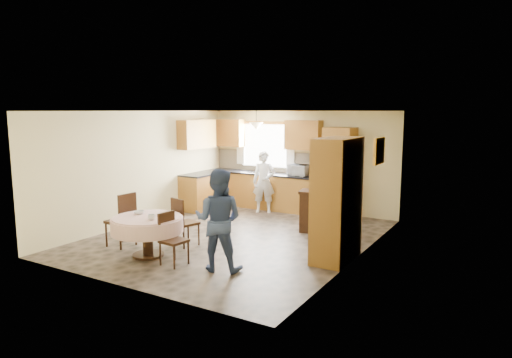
{
  "coord_description": "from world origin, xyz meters",
  "views": [
    {
      "loc": [
        4.86,
        -7.41,
        2.51
      ],
      "look_at": [
        0.29,
        0.3,
        1.16
      ],
      "focal_mm": 32.0,
      "sensor_mm": 36.0,
      "label": 1
    }
  ],
  "objects_px": {
    "sideboard": "(327,213)",
    "person_sink": "(264,182)",
    "chair_back": "(182,220)",
    "chair_right": "(171,236)",
    "dining_table": "(147,225)",
    "person_dining": "(218,220)",
    "oven_tower": "(339,173)",
    "chair_left": "(124,217)",
    "cupboard": "(337,200)"
  },
  "relations": [
    {
      "from": "chair_left",
      "to": "dining_table",
      "type": "bearing_deg",
      "value": 77.39
    },
    {
      "from": "dining_table",
      "to": "person_sink",
      "type": "xyz_separation_m",
      "value": [
        0.03,
        4.02,
        0.22
      ]
    },
    {
      "from": "oven_tower",
      "to": "chair_right",
      "type": "bearing_deg",
      "value": -104.47
    },
    {
      "from": "chair_back",
      "to": "person_dining",
      "type": "bearing_deg",
      "value": 167.55
    },
    {
      "from": "chair_left",
      "to": "chair_back",
      "type": "height_order",
      "value": "chair_left"
    },
    {
      "from": "sideboard",
      "to": "chair_back",
      "type": "height_order",
      "value": "chair_back"
    },
    {
      "from": "dining_table",
      "to": "sideboard",
      "type": "bearing_deg",
      "value": 55.26
    },
    {
      "from": "sideboard",
      "to": "person_dining",
      "type": "bearing_deg",
      "value": -114.24
    },
    {
      "from": "sideboard",
      "to": "chair_back",
      "type": "distance_m",
      "value": 3.0
    },
    {
      "from": "sideboard",
      "to": "chair_left",
      "type": "height_order",
      "value": "chair_left"
    },
    {
      "from": "dining_table",
      "to": "person_dining",
      "type": "xyz_separation_m",
      "value": [
        1.46,
        0.06,
        0.27
      ]
    },
    {
      "from": "chair_back",
      "to": "person_dining",
      "type": "height_order",
      "value": "person_dining"
    },
    {
      "from": "dining_table",
      "to": "person_dining",
      "type": "bearing_deg",
      "value": 2.53
    },
    {
      "from": "chair_back",
      "to": "person_sink",
      "type": "relative_size",
      "value": 0.6
    },
    {
      "from": "person_dining",
      "to": "chair_right",
      "type": "bearing_deg",
      "value": -5.07
    },
    {
      "from": "sideboard",
      "to": "dining_table",
      "type": "distance_m",
      "value": 3.69
    },
    {
      "from": "oven_tower",
      "to": "chair_right",
      "type": "distance_m",
      "value": 4.77
    },
    {
      "from": "dining_table",
      "to": "chair_left",
      "type": "height_order",
      "value": "chair_left"
    },
    {
      "from": "chair_left",
      "to": "person_dining",
      "type": "bearing_deg",
      "value": 87.93
    },
    {
      "from": "oven_tower",
      "to": "sideboard",
      "type": "xyz_separation_m",
      "value": [
        0.29,
        -1.44,
        -0.65
      ]
    },
    {
      "from": "cupboard",
      "to": "dining_table",
      "type": "xyz_separation_m",
      "value": [
        -2.88,
        -1.48,
        -0.49
      ]
    },
    {
      "from": "cupboard",
      "to": "person_dining",
      "type": "relative_size",
      "value": 1.28
    },
    {
      "from": "person_sink",
      "to": "chair_right",
      "type": "bearing_deg",
      "value": -105.69
    },
    {
      "from": "oven_tower",
      "to": "cupboard",
      "type": "relative_size",
      "value": 1.02
    },
    {
      "from": "person_sink",
      "to": "person_dining",
      "type": "height_order",
      "value": "person_dining"
    },
    {
      "from": "dining_table",
      "to": "person_sink",
      "type": "distance_m",
      "value": 4.02
    },
    {
      "from": "chair_left",
      "to": "chair_back",
      "type": "distance_m",
      "value": 1.08
    },
    {
      "from": "dining_table",
      "to": "oven_tower",
      "type": "bearing_deg",
      "value": 67.97
    },
    {
      "from": "cupboard",
      "to": "chair_left",
      "type": "xyz_separation_m",
      "value": [
        -3.65,
        -1.29,
        -0.48
      ]
    },
    {
      "from": "chair_right",
      "to": "oven_tower",
      "type": "bearing_deg",
      "value": -9.12
    },
    {
      "from": "oven_tower",
      "to": "dining_table",
      "type": "bearing_deg",
      "value": -112.03
    },
    {
      "from": "sideboard",
      "to": "person_sink",
      "type": "bearing_deg",
      "value": 142.42
    },
    {
      "from": "sideboard",
      "to": "person_sink",
      "type": "distance_m",
      "value": 2.32
    },
    {
      "from": "oven_tower",
      "to": "dining_table",
      "type": "xyz_separation_m",
      "value": [
        -1.81,
        -4.47,
        -0.52
      ]
    },
    {
      "from": "sideboard",
      "to": "chair_left",
      "type": "distance_m",
      "value": 4.04
    },
    {
      "from": "sideboard",
      "to": "person_dining",
      "type": "relative_size",
      "value": 0.7
    },
    {
      "from": "chair_back",
      "to": "chair_right",
      "type": "relative_size",
      "value": 1.06
    },
    {
      "from": "sideboard",
      "to": "chair_right",
      "type": "bearing_deg",
      "value": -127.15
    },
    {
      "from": "oven_tower",
      "to": "dining_table",
      "type": "relative_size",
      "value": 1.72
    },
    {
      "from": "sideboard",
      "to": "person_sink",
      "type": "xyz_separation_m",
      "value": [
        -2.07,
        0.99,
        0.36
      ]
    },
    {
      "from": "dining_table",
      "to": "chair_right",
      "type": "bearing_deg",
      "value": -10.17
    },
    {
      "from": "person_sink",
      "to": "person_dining",
      "type": "bearing_deg",
      "value": -94.04
    },
    {
      "from": "chair_left",
      "to": "chair_right",
      "type": "distance_m",
      "value": 1.44
    },
    {
      "from": "cupboard",
      "to": "dining_table",
      "type": "relative_size",
      "value": 1.68
    },
    {
      "from": "person_sink",
      "to": "person_dining",
      "type": "distance_m",
      "value": 4.2
    },
    {
      "from": "oven_tower",
      "to": "chair_left",
      "type": "relative_size",
      "value": 2.1
    },
    {
      "from": "chair_right",
      "to": "chair_left",
      "type": "bearing_deg",
      "value": 83.18
    },
    {
      "from": "dining_table",
      "to": "person_sink",
      "type": "height_order",
      "value": "person_sink"
    },
    {
      "from": "oven_tower",
      "to": "sideboard",
      "type": "height_order",
      "value": "oven_tower"
    },
    {
      "from": "dining_table",
      "to": "chair_back",
      "type": "height_order",
      "value": "chair_back"
    }
  ]
}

